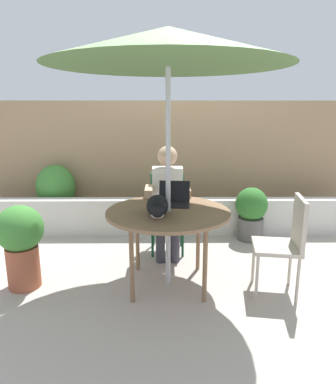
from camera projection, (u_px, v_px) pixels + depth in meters
The scene contains 13 objects.
ground_plane at pixel (168, 284), 3.34m from camera, with size 14.00×14.00×0.00m, color #ADA399.
fence_back at pixel (167, 162), 5.11m from camera, with size 5.96×0.08×1.75m, color #937756.
planter_wall_low at pixel (167, 217), 4.62m from camera, with size 5.36×0.20×0.48m, color beige.
patio_table at pixel (168, 216), 3.18m from camera, with size 1.13×1.13×0.73m.
patio_umbrella at pixel (168, 47), 2.84m from camera, with size 2.05×2.05×2.29m.
chair_occupied at pixel (167, 206), 4.08m from camera, with size 0.40×0.40×0.90m.
chair_empty at pixel (287, 238), 3.07m from camera, with size 0.46×0.46×0.90m.
person_seated at pixel (167, 195), 3.88m from camera, with size 0.48×0.48×1.24m.
laptop at pixel (174, 198), 3.38m from camera, with size 0.32×0.28×0.21m.
cat at pixel (157, 207), 2.99m from camera, with size 0.20×0.65×0.17m.
potted_plant_near_fence at pixel (56, 191), 4.97m from camera, with size 0.54×0.54×0.87m.
potted_plant_by_chair at pixel (21, 240), 3.19m from camera, with size 0.43×0.43×0.79m.
potted_plant_corner at pixel (251, 212), 4.40m from camera, with size 0.40×0.40×0.68m.
Camera 1 is at (-0.03, -3.04, 1.65)m, focal length 32.56 mm.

